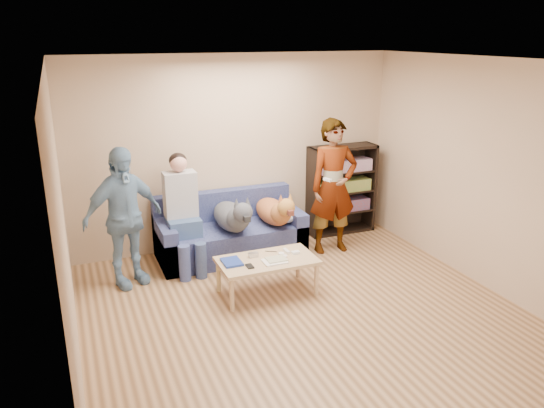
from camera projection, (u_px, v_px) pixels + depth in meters
name	position (u px, v px, depth m)	size (l,w,h in m)	color
ground	(316.00, 327.00, 5.37)	(5.00, 5.00, 0.00)	brown
ceiling	(324.00, 62.00, 4.57)	(5.00, 5.00, 0.00)	white
wall_back	(236.00, 152.00, 7.18)	(4.50, 4.50, 0.00)	tan
wall_front	(537.00, 342.00, 2.77)	(4.50, 4.50, 0.00)	tan
wall_left	(64.00, 238.00, 4.17)	(5.00, 5.00, 0.00)	tan
wall_right	(504.00, 181.00, 5.77)	(5.00, 5.00, 0.00)	tan
blanket	(283.00, 216.00, 7.08)	(0.45, 0.38, 0.16)	#B8B9BE
person_standing_right	(333.00, 187.00, 7.00)	(0.66, 0.43, 1.80)	gray
person_standing_left	(123.00, 218.00, 6.05)	(0.97, 0.40, 1.65)	#78A0C1
held_controller	(327.00, 180.00, 6.71)	(0.04, 0.12, 0.03)	white
notebook_blue	(232.00, 262.00, 5.84)	(0.20, 0.26, 0.03)	navy
papers	(275.00, 261.00, 5.87)	(0.26, 0.20, 0.01)	white
magazine	(276.00, 259.00, 5.90)	(0.22, 0.17, 0.01)	#B6B491
camera_silver	(253.00, 255.00, 6.00)	(0.11, 0.06, 0.05)	#B7B7BC
controller_a	(286.00, 251.00, 6.13)	(0.04, 0.13, 0.03)	white
controller_b	(296.00, 253.00, 6.09)	(0.09, 0.06, 0.03)	white
headphone_cup_a	(284.00, 256.00, 6.00)	(0.07, 0.07, 0.02)	white
headphone_cup_b	(281.00, 254.00, 6.07)	(0.07, 0.07, 0.02)	white
pen_orange	(271.00, 265.00, 5.80)	(0.01, 0.01, 0.14)	#D1611D
pen_black	(271.00, 251.00, 6.15)	(0.01, 0.01, 0.14)	black
wallet	(250.00, 266.00, 5.75)	(0.07, 0.12, 0.01)	black
sofa	(229.00, 235.00, 7.05)	(1.90, 0.85, 0.82)	#515B93
person_seated	(183.00, 208.00, 6.56)	(0.40, 0.73, 1.47)	#3C4F84
dog_gray	(233.00, 216.00, 6.71)	(0.39, 1.24, 0.56)	#474A51
dog_tan	(275.00, 211.00, 6.94)	(0.36, 1.14, 0.53)	#BF673A
coffee_table	(267.00, 263.00, 5.96)	(1.10, 0.60, 0.42)	#CCB57E
bookshelf	(341.00, 187.00, 7.77)	(1.00, 0.34, 1.30)	black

